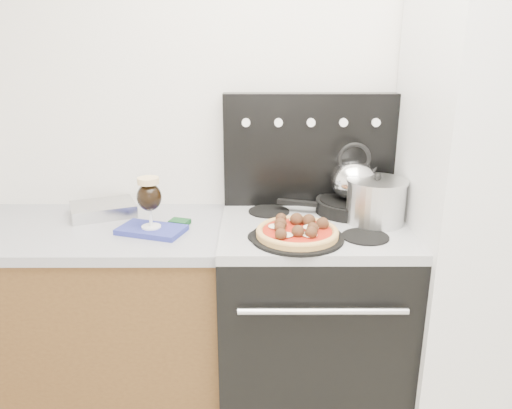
{
  "coord_description": "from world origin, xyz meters",
  "views": [
    {
      "loc": [
        -0.16,
        -0.74,
        1.63
      ],
      "look_at": [
        -0.16,
        1.05,
        1.04
      ],
      "focal_mm": 35.0,
      "sensor_mm": 36.0,
      "label": 1
    }
  ],
  "objects_px": {
    "beer_glass": "(150,202)",
    "pizza_pan": "(297,237)",
    "fridge": "(488,219)",
    "pizza": "(297,230)",
    "stove_body": "(310,326)",
    "tea_kettle": "(353,177)",
    "stock_pot": "(376,202)",
    "base_cabinet": "(61,325)",
    "skillet": "(351,206)",
    "oven_mitt": "(152,230)"
  },
  "relations": [
    {
      "from": "beer_glass",
      "to": "tea_kettle",
      "type": "relative_size",
      "value": 1.0
    },
    {
      "from": "beer_glass",
      "to": "skillet",
      "type": "height_order",
      "value": "beer_glass"
    },
    {
      "from": "beer_glass",
      "to": "pizza_pan",
      "type": "bearing_deg",
      "value": -11.44
    },
    {
      "from": "beer_glass",
      "to": "stock_pot",
      "type": "xyz_separation_m",
      "value": [
        0.91,
        0.07,
        -0.02
      ]
    },
    {
      "from": "oven_mitt",
      "to": "stock_pot",
      "type": "bearing_deg",
      "value": 4.2
    },
    {
      "from": "oven_mitt",
      "to": "pizza",
      "type": "xyz_separation_m",
      "value": [
        0.58,
        -0.12,
        0.04
      ]
    },
    {
      "from": "skillet",
      "to": "stock_pot",
      "type": "relative_size",
      "value": 1.32
    },
    {
      "from": "oven_mitt",
      "to": "skillet",
      "type": "height_order",
      "value": "skillet"
    },
    {
      "from": "fridge",
      "to": "pizza_pan",
      "type": "height_order",
      "value": "fridge"
    },
    {
      "from": "stove_body",
      "to": "skillet",
      "type": "bearing_deg",
      "value": 39.54
    },
    {
      "from": "stove_body",
      "to": "oven_mitt",
      "type": "distance_m",
      "value": 0.81
    },
    {
      "from": "pizza_pan",
      "to": "tea_kettle",
      "type": "distance_m",
      "value": 0.44
    },
    {
      "from": "pizza_pan",
      "to": "tea_kettle",
      "type": "relative_size",
      "value": 1.67
    },
    {
      "from": "fridge",
      "to": "oven_mitt",
      "type": "relative_size",
      "value": 7.3
    },
    {
      "from": "tea_kettle",
      "to": "pizza",
      "type": "bearing_deg",
      "value": -140.14
    },
    {
      "from": "oven_mitt",
      "to": "tea_kettle",
      "type": "distance_m",
      "value": 0.88
    },
    {
      "from": "skillet",
      "to": "tea_kettle",
      "type": "height_order",
      "value": "tea_kettle"
    },
    {
      "from": "base_cabinet",
      "to": "pizza",
      "type": "bearing_deg",
      "value": -10.39
    },
    {
      "from": "pizza",
      "to": "skillet",
      "type": "relative_size",
      "value": 1.0
    },
    {
      "from": "pizza",
      "to": "stock_pot",
      "type": "xyz_separation_m",
      "value": [
        0.34,
        0.18,
        0.05
      ]
    },
    {
      "from": "skillet",
      "to": "fridge",
      "type": "bearing_deg",
      "value": -18.43
    },
    {
      "from": "beer_glass",
      "to": "oven_mitt",
      "type": "bearing_deg",
      "value": 0.0
    },
    {
      "from": "stove_body",
      "to": "tea_kettle",
      "type": "distance_m",
      "value": 0.68
    },
    {
      "from": "beer_glass",
      "to": "stock_pot",
      "type": "bearing_deg",
      "value": 4.2
    },
    {
      "from": "stove_body",
      "to": "beer_glass",
      "type": "bearing_deg",
      "value": -175.99
    },
    {
      "from": "pizza_pan",
      "to": "stove_body",
      "type": "bearing_deg",
      "value": 63.32
    },
    {
      "from": "oven_mitt",
      "to": "stock_pot",
      "type": "height_order",
      "value": "stock_pot"
    },
    {
      "from": "stove_body",
      "to": "pizza_pan",
      "type": "xyz_separation_m",
      "value": [
        -0.08,
        -0.16,
        0.49
      ]
    },
    {
      "from": "beer_glass",
      "to": "pizza",
      "type": "xyz_separation_m",
      "value": [
        0.58,
        -0.12,
        -0.07
      ]
    },
    {
      "from": "stove_body",
      "to": "fridge",
      "type": "bearing_deg",
      "value": -2.05
    },
    {
      "from": "base_cabinet",
      "to": "skillet",
      "type": "height_order",
      "value": "skillet"
    },
    {
      "from": "fridge",
      "to": "oven_mitt",
      "type": "distance_m",
      "value": 1.36
    },
    {
      "from": "fridge",
      "to": "stock_pot",
      "type": "distance_m",
      "value": 0.45
    },
    {
      "from": "fridge",
      "to": "skillet",
      "type": "bearing_deg",
      "value": 161.57
    },
    {
      "from": "oven_mitt",
      "to": "tea_kettle",
      "type": "xyz_separation_m",
      "value": [
        0.84,
        0.19,
        0.17
      ]
    },
    {
      "from": "fridge",
      "to": "skillet",
      "type": "xyz_separation_m",
      "value": [
        -0.52,
        0.17,
        -0.0
      ]
    },
    {
      "from": "stove_body",
      "to": "oven_mitt",
      "type": "bearing_deg",
      "value": -175.99
    },
    {
      "from": "pizza",
      "to": "stove_body",
      "type": "bearing_deg",
      "value": 63.32
    },
    {
      "from": "pizza",
      "to": "stock_pot",
      "type": "height_order",
      "value": "stock_pot"
    },
    {
      "from": "fridge",
      "to": "pizza",
      "type": "relative_size",
      "value": 6.13
    },
    {
      "from": "stove_body",
      "to": "pizza",
      "type": "distance_m",
      "value": 0.54
    },
    {
      "from": "oven_mitt",
      "to": "pizza_pan",
      "type": "height_order",
      "value": "pizza_pan"
    },
    {
      "from": "pizza",
      "to": "skillet",
      "type": "distance_m",
      "value": 0.41
    },
    {
      "from": "fridge",
      "to": "skillet",
      "type": "height_order",
      "value": "fridge"
    },
    {
      "from": "base_cabinet",
      "to": "pizza",
      "type": "height_order",
      "value": "pizza"
    },
    {
      "from": "base_cabinet",
      "to": "oven_mitt",
      "type": "height_order",
      "value": "oven_mitt"
    },
    {
      "from": "oven_mitt",
      "to": "pizza_pan",
      "type": "distance_m",
      "value": 0.59
    },
    {
      "from": "base_cabinet",
      "to": "stock_pot",
      "type": "relative_size",
      "value": 6.16
    },
    {
      "from": "pizza",
      "to": "tea_kettle",
      "type": "height_order",
      "value": "tea_kettle"
    },
    {
      "from": "beer_glass",
      "to": "pizza_pan",
      "type": "distance_m",
      "value": 0.6
    }
  ]
}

